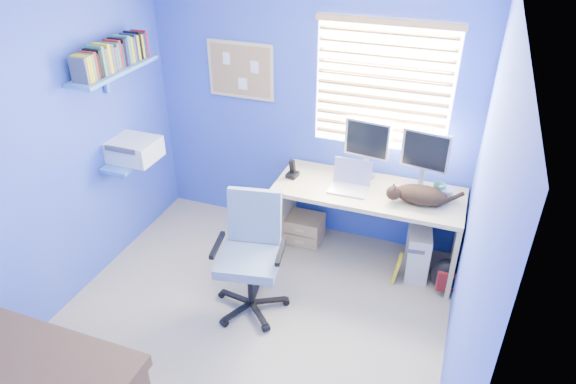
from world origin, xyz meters
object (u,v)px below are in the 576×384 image
(cat, at_px, (421,195))
(office_chair, at_px, (251,269))
(desk, at_px, (366,225))
(laptop, at_px, (349,179))
(tower_pc, at_px, (418,249))

(cat, xyz_separation_m, office_chair, (-1.16, -0.85, -0.45))
(desk, relative_size, cat, 3.80)
(laptop, height_order, tower_pc, laptop)
(desk, height_order, cat, cat)
(cat, relative_size, office_chair, 0.43)
(tower_pc, bearing_deg, office_chair, -150.75)
(cat, bearing_deg, laptop, 163.23)
(laptop, bearing_deg, desk, 19.92)
(cat, xyz_separation_m, tower_pc, (0.04, 0.06, -0.59))
(cat, height_order, tower_pc, cat)
(desk, bearing_deg, laptop, -159.34)
(laptop, distance_m, tower_pc, 0.90)
(tower_pc, bearing_deg, cat, -130.83)
(laptop, bearing_deg, cat, -0.76)
(tower_pc, distance_m, office_chair, 1.52)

